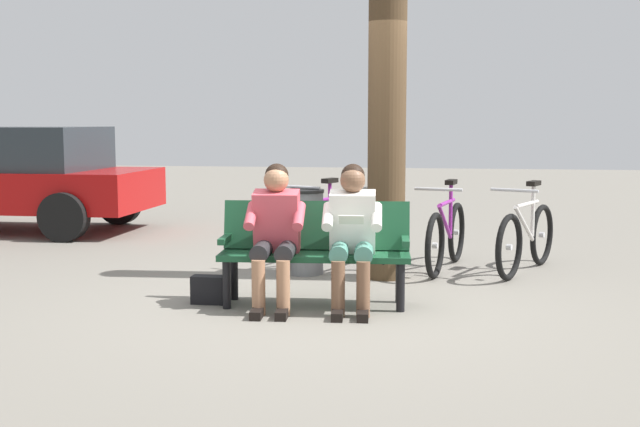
# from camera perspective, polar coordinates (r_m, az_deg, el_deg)

# --- Properties ---
(ground_plane) EXTENTS (40.00, 40.00, 0.00)m
(ground_plane) POSITION_cam_1_polar(r_m,az_deg,el_deg) (6.92, -0.13, -6.42)
(ground_plane) COLOR slate
(bench) EXTENTS (1.63, 0.60, 0.87)m
(bench) POSITION_cam_1_polar(r_m,az_deg,el_deg) (6.87, -0.33, -2.22)
(bench) COLOR #194C2D
(bench) RESTS_ON ground
(person_reading) EXTENTS (0.51, 0.79, 1.20)m
(person_reading) POSITION_cam_1_polar(r_m,az_deg,el_deg) (6.67, 2.29, -1.13)
(person_reading) COLOR white
(person_reading) RESTS_ON ground
(person_companion) EXTENTS (0.51, 0.79, 1.20)m
(person_companion) POSITION_cam_1_polar(r_m,az_deg,el_deg) (6.72, -3.18, -1.07)
(person_companion) COLOR #D84C59
(person_companion) RESTS_ON ground
(handbag) EXTENTS (0.30, 0.14, 0.24)m
(handbag) POSITION_cam_1_polar(r_m,az_deg,el_deg) (6.99, -7.81, -5.35)
(handbag) COLOR black
(handbag) RESTS_ON ground
(tree_trunk) EXTENTS (0.37, 0.37, 3.23)m
(tree_trunk) POSITION_cam_1_polar(r_m,az_deg,el_deg) (7.93, 4.75, 6.99)
(tree_trunk) COLOR #4C3823
(tree_trunk) RESTS_ON ground
(litter_bin) EXTENTS (0.41, 0.41, 0.86)m
(litter_bin) POSITION_cam_1_polar(r_m,az_deg,el_deg) (8.22, -1.13, -1.28)
(litter_bin) COLOR slate
(litter_bin) RESTS_ON ground
(bicycle_purple) EXTENTS (0.76, 1.56, 0.94)m
(bicycle_purple) POSITION_cam_1_polar(r_m,az_deg,el_deg) (8.56, 14.37, -1.67)
(bicycle_purple) COLOR black
(bicycle_purple) RESTS_ON ground
(bicycle_green) EXTENTS (0.54, 1.65, 0.94)m
(bicycle_green) POSITION_cam_1_polar(r_m,az_deg,el_deg) (8.54, 8.92, -1.56)
(bicycle_green) COLOR black
(bicycle_green) RESTS_ON ground
(bicycle_orange) EXTENTS (0.49, 1.66, 0.94)m
(bicycle_orange) POSITION_cam_1_polar(r_m,az_deg,el_deg) (8.62, 4.00, -1.43)
(bicycle_orange) COLOR black
(bicycle_orange) RESTS_ON ground
(bicycle_silver) EXTENTS (0.75, 1.57, 0.94)m
(bicycle_silver) POSITION_cam_1_polar(r_m,az_deg,el_deg) (8.67, 0.07, -1.36)
(bicycle_silver) COLOR black
(bicycle_silver) RESTS_ON ground
(parked_car) EXTENTS (4.21, 2.04, 1.47)m
(parked_car) POSITION_cam_1_polar(r_m,az_deg,el_deg) (12.29, -21.26, 2.48)
(parked_car) COLOR #A50C0C
(parked_car) RESTS_ON ground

